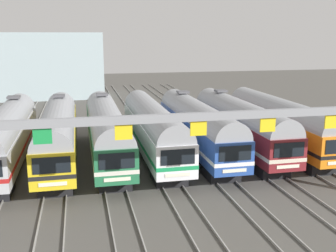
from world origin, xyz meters
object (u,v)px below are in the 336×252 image
at_px(commuter_train_maroon, 239,123).
at_px(catenary_gantry, 198,132).
at_px(commuter_train_yellow, 58,132).
at_px(commuter_train_white, 153,127).
at_px(commuter_train_blue, 197,125).
at_px(commuter_train_orange, 279,121).
at_px(commuter_train_stainless, 7,134).
at_px(commuter_train_green, 107,129).

xyz_separation_m(commuter_train_maroon, catenary_gantry, (-7.93, -13.50, 2.73)).
bearing_deg(commuter_train_maroon, catenary_gantry, -120.42).
height_order(commuter_train_yellow, catenary_gantry, catenary_gantry).
xyz_separation_m(commuter_train_white, commuter_train_blue, (3.96, 0.00, 0.00)).
relative_size(commuter_train_yellow, commuter_train_white, 1.00).
distance_m(commuter_train_blue, catenary_gantry, 14.33).
bearing_deg(commuter_train_yellow, commuter_train_white, -0.03).
bearing_deg(commuter_train_blue, catenary_gantry, -106.36).
xyz_separation_m(commuter_train_yellow, commuter_train_blue, (11.89, 0.00, 0.00)).
height_order(commuter_train_white, catenary_gantry, catenary_gantry).
distance_m(commuter_train_yellow, commuter_train_blue, 11.89).
xyz_separation_m(commuter_train_white, commuter_train_orange, (11.89, 0.00, 0.00)).
xyz_separation_m(commuter_train_stainless, commuter_train_green, (7.93, 0.00, 0.00)).
xyz_separation_m(commuter_train_stainless, catenary_gantry, (11.89, -13.50, 2.73)).
xyz_separation_m(commuter_train_green, commuter_train_maroon, (11.89, 0.00, 0.00)).
xyz_separation_m(commuter_train_stainless, commuter_train_blue, (15.86, 0.00, 0.00)).
relative_size(commuter_train_maroon, commuter_train_orange, 1.00).
bearing_deg(commuter_train_maroon, commuter_train_stainless, 180.00).
height_order(commuter_train_green, catenary_gantry, catenary_gantry).
bearing_deg(commuter_train_white, commuter_train_blue, 0.06).
relative_size(commuter_train_stainless, commuter_train_maroon, 1.00).
bearing_deg(commuter_train_green, catenary_gantry, -73.64).
distance_m(commuter_train_white, commuter_train_blue, 3.96).
bearing_deg(commuter_train_orange, commuter_train_stainless, 179.99).
xyz_separation_m(commuter_train_yellow, commuter_train_green, (3.96, 0.00, 0.00)).
distance_m(commuter_train_orange, catenary_gantry, 18.19).
bearing_deg(commuter_train_stainless, commuter_train_green, 0.00).
distance_m(commuter_train_green, commuter_train_maroon, 11.89).
bearing_deg(commuter_train_yellow, commuter_train_blue, 0.00).
xyz_separation_m(commuter_train_blue, catenary_gantry, (-3.96, -13.50, 2.73)).
bearing_deg(commuter_train_white, commuter_train_maroon, 0.03).
bearing_deg(commuter_train_green, commuter_train_blue, 0.00).
bearing_deg(commuter_train_white, catenary_gantry, -90.00).
height_order(commuter_train_maroon, commuter_train_orange, commuter_train_maroon).
distance_m(commuter_train_yellow, commuter_train_orange, 19.82).
distance_m(commuter_train_yellow, commuter_train_green, 3.96).
bearing_deg(commuter_train_white, commuter_train_orange, 0.00).
distance_m(commuter_train_maroon, commuter_train_orange, 3.96).
height_order(commuter_train_stainless, catenary_gantry, catenary_gantry).
distance_m(commuter_train_yellow, commuter_train_maroon, 15.86).
xyz_separation_m(commuter_train_green, commuter_train_blue, (7.93, 0.00, 0.00)).
height_order(commuter_train_stainless, commuter_train_yellow, same).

